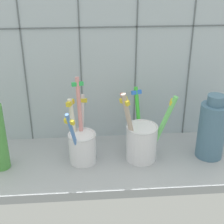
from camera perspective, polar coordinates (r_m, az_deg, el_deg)
counter_slab at (r=76.42cm, az=0.03°, el=-8.79°), size 64.00×22.00×2.00cm
tile_wall_back at (r=78.07cm, az=-0.68°, el=9.50°), size 64.00×2.20×45.00cm
toothbrush_cup_left at (r=73.84cm, az=-5.25°, el=-5.24°), size 6.55×10.88×18.82cm
toothbrush_cup_right at (r=74.47cm, az=5.07°, el=-4.58°), size 12.60×10.02×17.14cm
ceramic_vase at (r=77.30cm, az=16.74°, el=-2.74°), size 6.06×6.06×15.02cm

